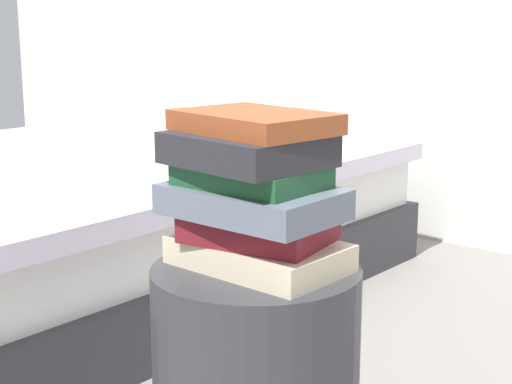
# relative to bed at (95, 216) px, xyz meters

# --- Properties ---
(bed) EXTENTS (1.57, 2.03, 0.62)m
(bed) POSITION_rel_bed_xyz_m (0.00, 0.00, 0.00)
(bed) COLOR #2D2D33
(bed) RESTS_ON ground_plane
(book_cream) EXTENTS (0.30, 0.20, 0.05)m
(book_cream) POSITION_rel_bed_xyz_m (1.33, -0.72, 0.29)
(book_cream) COLOR beige
(book_cream) RESTS_ON side_table
(book_maroon) EXTENTS (0.26, 0.20, 0.05)m
(book_maroon) POSITION_rel_bed_xyz_m (1.32, -0.72, 0.34)
(book_maroon) COLOR maroon
(book_maroon) RESTS_ON book_cream
(book_slate) EXTENTS (0.30, 0.20, 0.05)m
(book_slate) POSITION_rel_bed_xyz_m (1.33, -0.74, 0.39)
(book_slate) COLOR slate
(book_slate) RESTS_ON book_maroon
(book_forest) EXTENTS (0.24, 0.17, 0.04)m
(book_forest) POSITION_rel_bed_xyz_m (1.32, -0.73, 0.43)
(book_forest) COLOR #1E512D
(book_forest) RESTS_ON book_slate
(book_charcoal) EXTENTS (0.27, 0.23, 0.05)m
(book_charcoal) POSITION_rel_bed_xyz_m (1.32, -0.74, 0.48)
(book_charcoal) COLOR #28282D
(book_charcoal) RESTS_ON book_forest
(book_rust) EXTENTS (0.28, 0.22, 0.04)m
(book_rust) POSITION_rel_bed_xyz_m (1.32, -0.72, 0.52)
(book_rust) COLOR #994723
(book_rust) RESTS_ON book_charcoal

